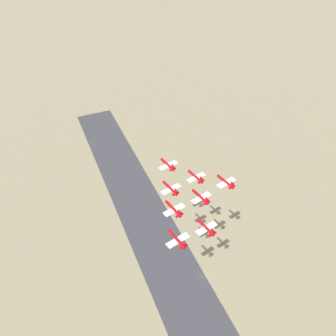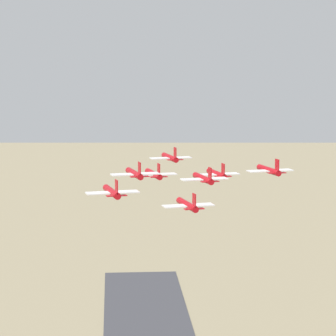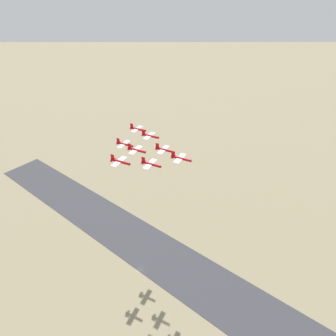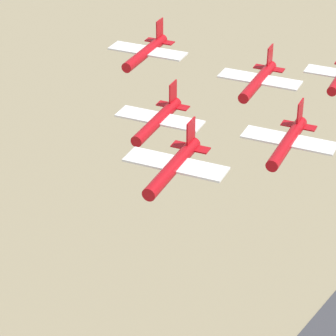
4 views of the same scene
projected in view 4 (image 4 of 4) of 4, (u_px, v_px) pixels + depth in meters
jet_0 at (174, 165)px, 71.39m from camera, size 10.18×9.89×3.42m
jet_1 at (288, 141)px, 79.42m from camera, size 10.18×9.89×3.42m
jet_2 at (159, 119)px, 84.71m from camera, size 10.18×9.89×3.42m
jet_4 at (259, 80)px, 91.29m from camera, size 10.18×9.89×3.42m
jet_5 at (147, 51)px, 95.75m from camera, size 10.18×9.89×3.42m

